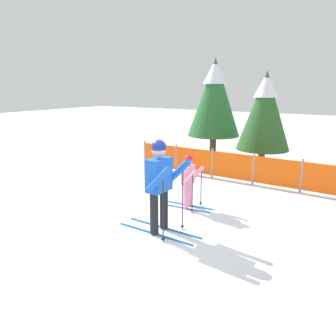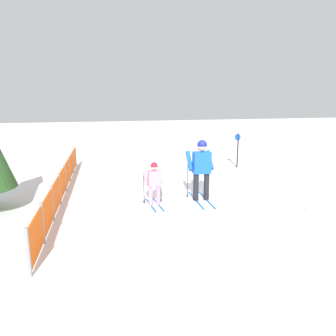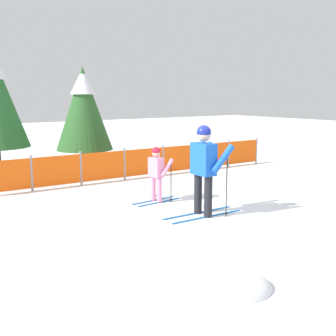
{
  "view_description": "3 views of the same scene",
  "coord_description": "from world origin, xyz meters",
  "px_view_note": "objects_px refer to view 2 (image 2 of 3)",
  "views": [
    {
      "loc": [
        3.05,
        -4.83,
        2.73
      ],
      "look_at": [
        -0.55,
        0.88,
        1.04
      ],
      "focal_mm": 35.0,
      "sensor_mm": 36.0,
      "label": 1
    },
    {
      "loc": [
        -9.03,
        2.97,
        3.05
      ],
      "look_at": [
        -0.05,
        0.99,
        0.99
      ],
      "focal_mm": 35.0,
      "sensor_mm": 36.0,
      "label": 2
    },
    {
      "loc": [
        -5.48,
        -6.15,
        2.37
      ],
      "look_at": [
        -0.43,
        0.91,
        0.85
      ],
      "focal_mm": 45.0,
      "sensor_mm": 36.0,
      "label": 3
    }
  ],
  "objects_px": {
    "skier_child": "(154,180)",
    "safety_fence": "(62,183)",
    "trail_marker": "(238,147)",
    "skier_adult": "(201,165)"
  },
  "relations": [
    {
      "from": "skier_adult",
      "to": "trail_marker",
      "type": "xyz_separation_m",
      "value": [
        3.93,
        -2.9,
        -0.17
      ]
    },
    {
      "from": "trail_marker",
      "to": "safety_fence",
      "type": "bearing_deg",
      "value": 111.93
    },
    {
      "from": "skier_child",
      "to": "safety_fence",
      "type": "height_order",
      "value": "skier_child"
    },
    {
      "from": "skier_child",
      "to": "skier_adult",
      "type": "bearing_deg",
      "value": -87.65
    },
    {
      "from": "trail_marker",
      "to": "skier_adult",
      "type": "bearing_deg",
      "value": 143.57
    },
    {
      "from": "skier_child",
      "to": "safety_fence",
      "type": "xyz_separation_m",
      "value": [
        1.31,
        2.59,
        -0.27
      ]
    },
    {
      "from": "skier_child",
      "to": "safety_fence",
      "type": "relative_size",
      "value": 0.14
    },
    {
      "from": "skier_adult",
      "to": "skier_child",
      "type": "distance_m",
      "value": 1.48
    },
    {
      "from": "skier_adult",
      "to": "skier_child",
      "type": "xyz_separation_m",
      "value": [
        -0.16,
        1.43,
        -0.34
      ]
    },
    {
      "from": "safety_fence",
      "to": "skier_child",
      "type": "bearing_deg",
      "value": -116.87
    }
  ]
}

